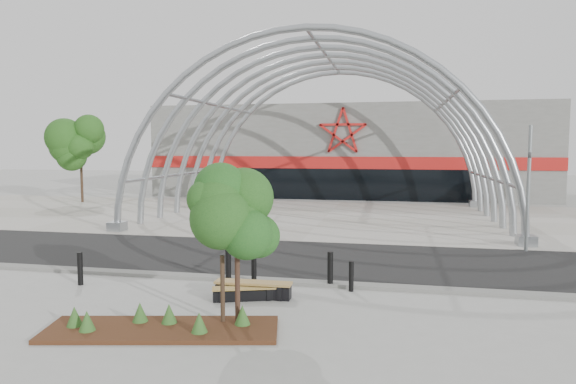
% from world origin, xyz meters
% --- Properties ---
extents(ground, '(140.00, 140.00, 0.00)m').
position_xyz_m(ground, '(0.00, 0.00, 0.00)').
color(ground, '#9A9A95').
rests_on(ground, ground).
extents(road, '(140.00, 7.00, 0.02)m').
position_xyz_m(road, '(0.00, 3.50, 0.01)').
color(road, black).
rests_on(road, ground).
extents(forecourt, '(60.00, 17.00, 0.04)m').
position_xyz_m(forecourt, '(0.00, 15.50, 0.02)').
color(forecourt, '#A8A397').
rests_on(forecourt, ground).
extents(kerb, '(60.00, 0.50, 0.12)m').
position_xyz_m(kerb, '(0.00, -0.25, 0.06)').
color(kerb, slate).
rests_on(kerb, ground).
extents(arena_building, '(34.00, 15.24, 8.00)m').
position_xyz_m(arena_building, '(0.00, 33.45, 3.99)').
color(arena_building, slate).
rests_on(arena_building, ground).
extents(vault_canopy, '(20.80, 15.80, 20.36)m').
position_xyz_m(vault_canopy, '(0.00, 15.50, 0.02)').
color(vault_canopy, '#989EA2').
rests_on(vault_canopy, ground).
extents(planting_bed, '(5.78, 2.80, 0.59)m').
position_xyz_m(planting_bed, '(-1.28, -5.10, 0.14)').
color(planting_bed, '#37190E').
rests_on(planting_bed, ground).
extents(signal_pole, '(0.24, 0.76, 5.32)m').
position_xyz_m(signal_pole, '(9.72, 6.82, 2.78)').
color(signal_pole, gray).
rests_on(signal_pole, ground).
extents(street_tree_0, '(1.51, 1.51, 3.45)m').
position_xyz_m(street_tree_0, '(0.10, -4.40, 2.48)').
color(street_tree_0, '#2F2217').
rests_on(street_tree_0, ground).
extents(street_tree_1, '(1.58, 1.58, 3.74)m').
position_xyz_m(street_tree_1, '(0.46, -4.32, 2.69)').
color(street_tree_1, '#311B14').
rests_on(street_tree_1, ground).
extents(bench_0, '(2.29, 0.55, 0.48)m').
position_xyz_m(bench_0, '(0.20, -1.96, 0.23)').
color(bench_0, black).
rests_on(bench_0, ground).
extents(bench_1, '(1.89, 1.00, 0.39)m').
position_xyz_m(bench_1, '(0.02, -2.26, 0.19)').
color(bench_1, black).
rests_on(bench_1, ground).
extents(bollard_0, '(0.17, 0.17, 1.06)m').
position_xyz_m(bollard_0, '(-5.61, -1.76, 0.53)').
color(bollard_0, black).
rests_on(bollard_0, ground).
extents(bollard_1, '(0.18, 0.18, 1.15)m').
position_xyz_m(bollard_1, '(-1.10, -0.37, 0.57)').
color(bollard_1, black).
rests_on(bollard_1, ground).
extents(bollard_2, '(0.17, 0.17, 1.04)m').
position_xyz_m(bollard_2, '(-0.16, -0.58, 0.52)').
color(bollard_2, black).
rests_on(bollard_2, ground).
extents(bollard_3, '(0.18, 0.18, 1.13)m').
position_xyz_m(bollard_3, '(2.28, -0.36, 0.56)').
color(bollard_3, black).
rests_on(bollard_3, ground).
extents(bollard_4, '(0.15, 0.15, 0.94)m').
position_xyz_m(bollard_4, '(2.97, -0.72, 0.47)').
color(bollard_4, black).
rests_on(bollard_4, ground).
extents(bg_tree_0, '(3.00, 3.00, 6.45)m').
position_xyz_m(bg_tree_0, '(-20.00, 20.00, 4.64)').
color(bg_tree_0, black).
rests_on(bg_tree_0, ground).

